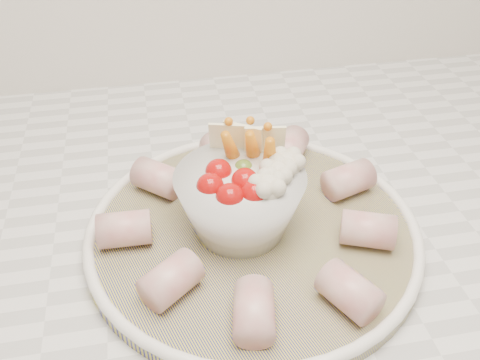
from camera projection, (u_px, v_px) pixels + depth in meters
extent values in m
cube|color=silver|center=(339.00, 190.00, 0.67)|extent=(2.04, 0.62, 0.04)
cylinder|color=navy|center=(253.00, 233.00, 0.57)|extent=(0.44, 0.44, 0.01)
torus|color=white|center=(253.00, 228.00, 0.57)|extent=(0.35, 0.35, 0.01)
sphere|color=#AC0C0B|center=(210.00, 187.00, 0.51)|extent=(0.03, 0.03, 0.03)
sphere|color=#AC0C0B|center=(230.00, 197.00, 0.50)|extent=(0.03, 0.03, 0.03)
sphere|color=#AC0C0B|center=(255.00, 193.00, 0.51)|extent=(0.03, 0.03, 0.03)
sphere|color=#AC0C0B|center=(219.00, 172.00, 0.53)|extent=(0.03, 0.03, 0.03)
sphere|color=#AC0C0B|center=(245.00, 181.00, 0.52)|extent=(0.03, 0.03, 0.03)
sphere|color=#547326|center=(244.00, 169.00, 0.54)|extent=(0.02, 0.02, 0.02)
cone|color=orange|center=(231.00, 151.00, 0.55)|extent=(0.04, 0.04, 0.06)
cone|color=orange|center=(253.00, 150.00, 0.55)|extent=(0.04, 0.05, 0.06)
cone|color=orange|center=(270.00, 156.00, 0.54)|extent=(0.03, 0.05, 0.06)
sphere|color=beige|center=(278.00, 177.00, 0.52)|extent=(0.03, 0.03, 0.03)
sphere|color=beige|center=(268.00, 190.00, 0.51)|extent=(0.03, 0.03, 0.03)
sphere|color=beige|center=(287.00, 166.00, 0.54)|extent=(0.03, 0.03, 0.03)
cube|color=#FCF7C4|center=(244.00, 142.00, 0.56)|extent=(0.04, 0.03, 0.05)
cube|color=#FCF7C4|center=(264.00, 144.00, 0.55)|extent=(0.04, 0.02, 0.05)
cube|color=#FCF7C4|center=(230.00, 141.00, 0.56)|extent=(0.04, 0.02, 0.05)
cylinder|color=#BE5758|center=(368.00, 230.00, 0.54)|extent=(0.06, 0.05, 0.04)
cylinder|color=#BE5758|center=(348.00, 180.00, 0.60)|extent=(0.06, 0.05, 0.04)
cylinder|color=#BE5758|center=(290.00, 149.00, 0.65)|extent=(0.06, 0.06, 0.04)
cylinder|color=#BE5758|center=(219.00, 155.00, 0.64)|extent=(0.04, 0.06, 0.04)
cylinder|color=#BE5758|center=(158.00, 178.00, 0.61)|extent=(0.06, 0.06, 0.04)
cylinder|color=#BE5758|center=(124.00, 229.00, 0.54)|extent=(0.05, 0.04, 0.04)
cylinder|color=#BE5758|center=(171.00, 280.00, 0.49)|extent=(0.06, 0.06, 0.04)
cylinder|color=#BE5758|center=(254.00, 312.00, 0.46)|extent=(0.05, 0.06, 0.04)
cylinder|color=#BE5758|center=(350.00, 292.00, 0.47)|extent=(0.06, 0.06, 0.04)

